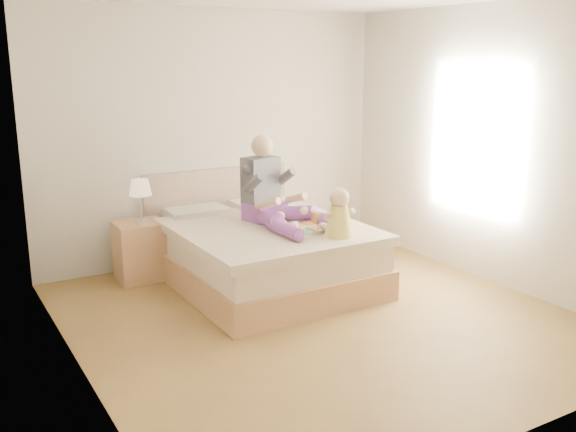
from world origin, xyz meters
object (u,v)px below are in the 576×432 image
nightstand (141,251)px  adult (273,196)px  bed (260,250)px  baby (339,217)px  tray (303,227)px

nightstand → adult: 1.45m
bed → baby: (0.37, -0.81, 0.47)m
bed → tray: size_ratio=3.86×
bed → nightstand: size_ratio=3.70×
adult → baby: adult is taller
bed → baby: baby is taller
bed → tray: (0.19, -0.49, 0.33)m
bed → adult: bearing=-26.9°
nightstand → tray: (1.19, -1.16, 0.35)m
nightstand → adult: adult is taller
nightstand → baby: (1.37, -1.48, 0.50)m
adult → tray: (0.07, -0.43, -0.22)m
tray → baby: bearing=-71.1°
tray → bed: bearing=101.2°
bed → tray: bed is taller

